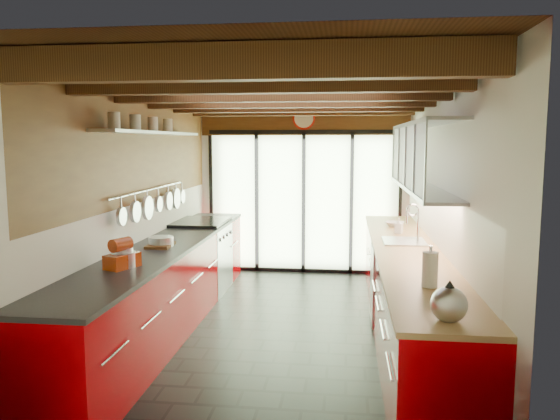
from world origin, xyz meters
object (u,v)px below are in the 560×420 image
(soap_bottle, at_px, (399,226))
(bowl, at_px, (395,224))
(paper_towel, at_px, (430,270))
(stand_mixer, at_px, (122,256))
(kettle, at_px, (449,302))

(soap_bottle, bearing_deg, bowl, 90.00)
(paper_towel, height_order, soap_bottle, paper_towel)
(soap_bottle, bearing_deg, stand_mixer, -140.39)
(paper_towel, relative_size, bowl, 1.31)
(bowl, bearing_deg, soap_bottle, -90.00)
(stand_mixer, bearing_deg, bowl, 46.22)
(soap_bottle, xyz_separation_m, bowl, (0.00, 0.55, -0.06))
(stand_mixer, xyz_separation_m, paper_towel, (2.54, -0.34, 0.03))
(stand_mixer, distance_m, soap_bottle, 3.30)
(paper_towel, bearing_deg, stand_mixer, 172.45)
(paper_towel, height_order, bowl, paper_towel)
(stand_mixer, distance_m, paper_towel, 2.56)
(stand_mixer, distance_m, bowl, 3.67)
(bowl, bearing_deg, kettle, -90.00)
(paper_towel, bearing_deg, bowl, 90.00)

